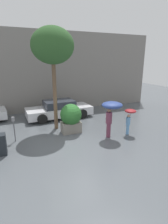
% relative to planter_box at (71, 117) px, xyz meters
% --- Properties ---
extents(ground_plane, '(40.00, 40.00, 0.00)m').
position_rel_planter_box_xyz_m(ground_plane, '(-0.43, -1.48, -0.88)').
color(ground_plane, '#51565B').
extents(building_facade, '(18.00, 0.30, 6.00)m').
position_rel_planter_box_xyz_m(building_facade, '(-0.43, 5.02, 2.12)').
color(building_facade, gray).
rests_on(building_facade, ground).
extents(planter_box, '(1.16, 1.16, 1.60)m').
position_rel_planter_box_xyz_m(planter_box, '(0.00, 0.00, 0.00)').
color(planter_box, gray).
rests_on(planter_box, ground).
extents(person_adult, '(1.03, 1.03, 1.89)m').
position_rel_planter_box_xyz_m(person_adult, '(1.68, -1.38, 0.65)').
color(person_adult, brown).
rests_on(person_adult, ground).
extents(person_child, '(0.59, 0.59, 1.38)m').
position_rel_planter_box_xyz_m(person_child, '(2.81, -1.36, 0.16)').
color(person_child, '#669ED1').
rests_on(person_child, ground).
extents(parked_car_near, '(4.56, 2.21, 1.20)m').
position_rel_planter_box_xyz_m(parked_car_near, '(0.05, 2.94, -0.31)').
color(parked_car_near, silver).
rests_on(parked_car_near, ground).
extents(street_tree, '(2.24, 2.24, 5.53)m').
position_rel_planter_box_xyz_m(street_tree, '(-0.64, 0.89, 3.65)').
color(street_tree, brown).
rests_on(street_tree, ground).
extents(parking_meter, '(0.14, 0.14, 1.25)m').
position_rel_planter_box_xyz_m(parking_meter, '(-2.90, -0.11, 0.02)').
color(parking_meter, '#595B60').
rests_on(parking_meter, ground).
extents(newspaper_box, '(0.50, 0.44, 0.90)m').
position_rel_planter_box_xyz_m(newspaper_box, '(-3.49, -1.24, -0.43)').
color(newspaper_box, '#1E2328').
rests_on(newspaper_box, ground).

